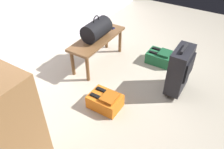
{
  "coord_description": "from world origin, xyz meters",
  "views": [
    {
      "loc": [
        -1.97,
        -0.89,
        2.0
      ],
      "look_at": [
        -0.08,
        0.28,
        0.25
      ],
      "focal_mm": 35.76,
      "sensor_mm": 36.0,
      "label": 1
    }
  ],
  "objects_px": {
    "bench": "(98,42)",
    "cell_phone": "(110,28)",
    "duffel_bag_black": "(97,29)",
    "suitcase_upright_charcoal": "(180,70)",
    "backpack_green": "(160,57)",
    "side_cabinet": "(1,141)",
    "backpack_orange": "(105,101)"
  },
  "relations": [
    {
      "from": "backpack_green",
      "to": "side_cabinet",
      "type": "relative_size",
      "value": 0.35
    },
    {
      "from": "backpack_orange",
      "to": "backpack_green",
      "type": "xyz_separation_m",
      "value": [
        1.24,
        -0.21,
        0.0
      ]
    },
    {
      "from": "suitcase_upright_charcoal",
      "to": "backpack_green",
      "type": "xyz_separation_m",
      "value": [
        0.5,
        0.43,
        -0.25
      ]
    },
    {
      "from": "bench",
      "to": "duffel_bag_black",
      "type": "bearing_deg",
      "value": 180.0
    },
    {
      "from": "duffel_bag_black",
      "to": "backpack_orange",
      "type": "relative_size",
      "value": 1.16
    },
    {
      "from": "suitcase_upright_charcoal",
      "to": "backpack_orange",
      "type": "xyz_separation_m",
      "value": [
        -0.73,
        0.63,
        -0.25
      ]
    },
    {
      "from": "cell_phone",
      "to": "backpack_green",
      "type": "relative_size",
      "value": 0.38
    },
    {
      "from": "backpack_orange",
      "to": "side_cabinet",
      "type": "bearing_deg",
      "value": 170.46
    },
    {
      "from": "backpack_orange",
      "to": "side_cabinet",
      "type": "relative_size",
      "value": 0.35
    },
    {
      "from": "suitcase_upright_charcoal",
      "to": "backpack_orange",
      "type": "distance_m",
      "value": 1.0
    },
    {
      "from": "duffel_bag_black",
      "to": "backpack_orange",
      "type": "height_order",
      "value": "duffel_bag_black"
    },
    {
      "from": "cell_phone",
      "to": "backpack_orange",
      "type": "relative_size",
      "value": 0.38
    },
    {
      "from": "backpack_green",
      "to": "bench",
      "type": "bearing_deg",
      "value": 121.11
    },
    {
      "from": "bench",
      "to": "suitcase_upright_charcoal",
      "type": "xyz_separation_m",
      "value": [
        -0.01,
        -1.24,
        -0.02
      ]
    },
    {
      "from": "cell_phone",
      "to": "backpack_green",
      "type": "bearing_deg",
      "value": -80.52
    },
    {
      "from": "bench",
      "to": "suitcase_upright_charcoal",
      "type": "distance_m",
      "value": 1.24
    },
    {
      "from": "bench",
      "to": "cell_phone",
      "type": "height_order",
      "value": "cell_phone"
    },
    {
      "from": "suitcase_upright_charcoal",
      "to": "side_cabinet",
      "type": "distance_m",
      "value": 2.07
    },
    {
      "from": "bench",
      "to": "duffel_bag_black",
      "type": "distance_m",
      "value": 0.2
    },
    {
      "from": "backpack_orange",
      "to": "backpack_green",
      "type": "height_order",
      "value": "same"
    },
    {
      "from": "side_cabinet",
      "to": "backpack_green",
      "type": "bearing_deg",
      "value": -9.48
    },
    {
      "from": "suitcase_upright_charcoal",
      "to": "backpack_orange",
      "type": "bearing_deg",
      "value": 139.19
    },
    {
      "from": "duffel_bag_black",
      "to": "side_cabinet",
      "type": "bearing_deg",
      "value": -167.58
    },
    {
      "from": "duffel_bag_black",
      "to": "suitcase_upright_charcoal",
      "type": "height_order",
      "value": "duffel_bag_black"
    },
    {
      "from": "suitcase_upright_charcoal",
      "to": "side_cabinet",
      "type": "relative_size",
      "value": 0.61
    },
    {
      "from": "suitcase_upright_charcoal",
      "to": "cell_phone",
      "type": "bearing_deg",
      "value": 73.61
    },
    {
      "from": "bench",
      "to": "side_cabinet",
      "type": "xyz_separation_m",
      "value": [
        -1.9,
        -0.42,
        0.19
      ]
    },
    {
      "from": "backpack_orange",
      "to": "cell_phone",
      "type": "bearing_deg",
      "value": 29.22
    },
    {
      "from": "side_cabinet",
      "to": "backpack_orange",
      "type": "bearing_deg",
      "value": -9.54
    },
    {
      "from": "backpack_green",
      "to": "suitcase_upright_charcoal",
      "type": "bearing_deg",
      "value": -139.71
    },
    {
      "from": "backpack_orange",
      "to": "bench",
      "type": "bearing_deg",
      "value": 39.43
    },
    {
      "from": "bench",
      "to": "suitcase_upright_charcoal",
      "type": "bearing_deg",
      "value": -90.51
    }
  ]
}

